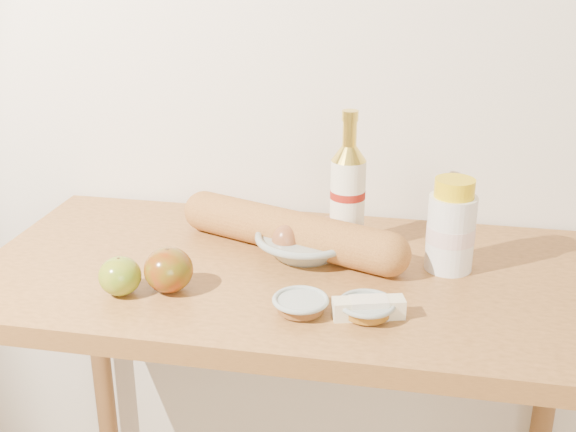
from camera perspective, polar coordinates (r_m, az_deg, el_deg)
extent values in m
cube|color=silver|center=(1.58, 2.59, 14.28)|extent=(3.50, 0.02, 2.60)
cube|color=#AC7337|center=(1.39, 0.24, -4.91)|extent=(1.20, 0.60, 0.04)
cylinder|color=brown|center=(1.99, -14.48, -11.84)|extent=(0.05, 0.05, 0.86)
cylinder|color=brown|center=(1.85, 19.41, -15.21)|extent=(0.05, 0.05, 0.86)
cylinder|color=#EEE7CA|center=(1.44, 4.71, 0.83)|extent=(0.08, 0.08, 0.19)
cylinder|color=maroon|center=(1.43, 4.74, 1.75)|extent=(0.09, 0.09, 0.02)
cone|color=gold|center=(1.40, 4.84, 4.97)|extent=(0.08, 0.08, 0.03)
cylinder|color=gold|center=(1.39, 4.89, 6.53)|extent=(0.03, 0.03, 0.05)
cylinder|color=gold|center=(1.38, 4.94, 7.91)|extent=(0.04, 0.04, 0.02)
cylinder|color=white|center=(1.39, 12.73, -1.32)|extent=(0.11, 0.11, 0.15)
cylinder|color=beige|center=(1.39, 12.73, -1.32)|extent=(0.11, 0.11, 0.03)
cylinder|color=yellow|center=(1.36, 13.04, 2.18)|extent=(0.09, 0.09, 0.03)
torus|color=gray|center=(1.43, 1.37, -1.65)|extent=(0.23, 0.23, 0.02)
ellipsoid|color=brown|center=(1.41, -0.17, -2.06)|extent=(0.06, 0.06, 0.07)
ellipsoid|color=brown|center=(1.41, 2.90, -2.11)|extent=(0.06, 0.06, 0.07)
ellipsoid|color=brown|center=(1.46, 1.40, -1.18)|extent=(0.06, 0.06, 0.07)
ellipsoid|color=brown|center=(1.46, -0.52, -1.27)|extent=(0.06, 0.06, 0.07)
ellipsoid|color=brown|center=(1.46, 3.30, -1.33)|extent=(0.06, 0.06, 0.07)
cylinder|color=#BA7A39|center=(1.44, 0.14, -1.20)|extent=(0.43, 0.23, 0.09)
sphere|color=#BA7A39|center=(1.56, -6.62, 0.40)|extent=(0.11, 0.11, 0.09)
sphere|color=#BA7A39|center=(1.35, 7.94, -3.02)|extent=(0.11, 0.11, 0.09)
ellipsoid|color=olive|center=(1.31, -13.13, -4.64)|extent=(0.08, 0.08, 0.07)
cylinder|color=#4C3219|center=(1.30, -13.24, -3.47)|extent=(0.01, 0.01, 0.01)
ellipsoid|color=#8E0C07|center=(1.30, -9.42, -4.22)|extent=(0.09, 0.09, 0.08)
cylinder|color=#4D3419|center=(1.29, -9.51, -2.85)|extent=(0.01, 0.01, 0.01)
torus|color=#96A39E|center=(1.22, 1.00, -6.63)|extent=(0.11, 0.11, 0.01)
cylinder|color=brown|center=(1.23, 1.00, -7.04)|extent=(0.09, 0.09, 0.02)
torus|color=#8F9C97|center=(1.22, 6.26, -6.89)|extent=(0.11, 0.11, 0.01)
cylinder|color=brown|center=(1.22, 6.24, -7.30)|extent=(0.09, 0.09, 0.02)
cube|color=beige|center=(1.22, 6.38, -7.25)|extent=(0.12, 0.07, 0.03)
cube|color=beige|center=(1.22, 6.38, -7.25)|extent=(0.07, 0.05, 0.04)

